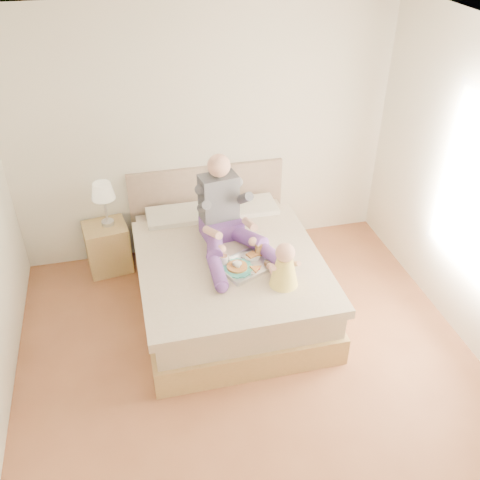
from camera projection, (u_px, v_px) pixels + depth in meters
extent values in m
cube|color=brown|center=(254.00, 377.00, 4.59)|extent=(4.00, 4.20, 0.01)
cube|color=white|center=(260.00, 57.00, 3.07)|extent=(4.00, 4.20, 0.02)
cube|color=white|center=(204.00, 135.00, 5.52)|extent=(4.00, 0.02, 2.70)
cube|color=#9D7F49|center=(228.00, 291.00, 5.33)|extent=(1.68, 2.13, 0.28)
cube|color=#C4B091|center=(228.00, 270.00, 5.18)|extent=(1.60, 2.05, 0.24)
cube|color=#C4B091|center=(231.00, 266.00, 4.97)|extent=(1.70, 1.80, 0.09)
cube|color=white|center=(177.00, 219.00, 5.60)|extent=(0.62, 0.40, 0.14)
cube|color=white|center=(247.00, 210.00, 5.75)|extent=(0.62, 0.40, 0.14)
cube|color=gray|center=(207.00, 206.00, 5.99)|extent=(1.70, 0.08, 1.00)
cube|color=#9D7F49|center=(108.00, 247.00, 5.74)|extent=(0.49, 0.45, 0.54)
cylinder|color=silver|center=(108.00, 223.00, 5.60)|extent=(0.13, 0.13, 0.04)
cylinder|color=silver|center=(106.00, 210.00, 5.51)|extent=(0.03, 0.03, 0.27)
cone|color=beige|center=(103.00, 191.00, 5.39)|extent=(0.24, 0.24, 0.17)
cube|color=#56327D|center=(221.00, 227.00, 5.27)|extent=(0.42, 0.35, 0.18)
cube|color=#3C3D45|center=(219.00, 198.00, 5.14)|extent=(0.38, 0.27, 0.47)
sphere|color=#E8AB91|center=(219.00, 166.00, 4.92)|extent=(0.22, 0.22, 0.22)
cylinder|color=#56327D|center=(215.00, 244.00, 5.04)|extent=(0.24, 0.53, 0.22)
cylinder|color=#56327D|center=(217.00, 271.00, 4.73)|extent=(0.13, 0.46, 0.12)
sphere|color=#56327D|center=(222.00, 287.00, 4.55)|extent=(0.11, 0.11, 0.11)
cylinder|color=#3C3D45|center=(204.00, 207.00, 4.96)|extent=(0.10, 0.30, 0.24)
cylinder|color=#E8AB91|center=(212.00, 233.00, 4.92)|extent=(0.15, 0.31, 0.16)
sphere|color=#E8AB91|center=(221.00, 249.00, 4.87)|extent=(0.09, 0.09, 0.09)
cylinder|color=#56327D|center=(246.00, 237.00, 5.14)|extent=(0.38, 0.52, 0.22)
cylinder|color=#56327D|center=(273.00, 257.00, 4.90)|extent=(0.26, 0.47, 0.12)
sphere|color=#56327D|center=(288.00, 270.00, 4.76)|extent=(0.11, 0.11, 0.11)
cylinder|color=#3C3D45|center=(243.00, 199.00, 5.09)|extent=(0.16, 0.31, 0.24)
cylinder|color=#E8AB91|center=(250.00, 224.00, 5.04)|extent=(0.09, 0.31, 0.16)
sphere|color=#E8AB91|center=(253.00, 242.00, 4.97)|extent=(0.09, 0.09, 0.09)
cube|color=silver|center=(246.00, 266.00, 4.88)|extent=(0.59, 0.53, 0.01)
cylinder|color=teal|center=(237.00, 268.00, 4.83)|extent=(0.28, 0.28, 0.02)
cylinder|color=#C38141|center=(237.00, 267.00, 4.82)|extent=(0.19, 0.19, 0.02)
cylinder|color=silver|center=(223.00, 260.00, 4.87)|extent=(0.08, 0.08, 0.10)
torus|color=silver|center=(228.00, 258.00, 4.89)|extent=(0.04, 0.06, 0.06)
cylinder|color=#966449|center=(223.00, 256.00, 4.84)|extent=(0.07, 0.07, 0.01)
cylinder|color=silver|center=(252.00, 256.00, 4.99)|extent=(0.16, 0.16, 0.01)
cube|color=#C38141|center=(252.00, 255.00, 4.98)|extent=(0.11, 0.11, 0.02)
cylinder|color=silver|center=(256.00, 270.00, 4.81)|extent=(0.16, 0.16, 0.01)
ellipsoid|color=#B21513|center=(258.00, 269.00, 4.80)|extent=(0.04, 0.03, 0.01)
cylinder|color=white|center=(259.00, 249.00, 4.98)|extent=(0.07, 0.07, 0.12)
cylinder|color=#C0751F|center=(259.00, 250.00, 4.98)|extent=(0.07, 0.07, 0.12)
cylinder|color=white|center=(268.00, 263.00, 4.87)|extent=(0.07, 0.07, 0.04)
cylinder|color=#432109|center=(268.00, 263.00, 4.87)|extent=(0.06, 0.06, 0.03)
cone|color=#FFE450|center=(284.00, 271.00, 4.60)|extent=(0.25, 0.25, 0.27)
sphere|color=#E8AB91|center=(285.00, 253.00, 4.49)|extent=(0.17, 0.17, 0.17)
cylinder|color=#E8AB91|center=(274.00, 272.00, 4.74)|extent=(0.07, 0.19, 0.07)
sphere|color=#E8AB91|center=(269.00, 266.00, 4.81)|extent=(0.05, 0.05, 0.05)
cylinder|color=#E8AB91|center=(273.00, 268.00, 4.55)|extent=(0.07, 0.14, 0.12)
cylinder|color=#E8AB91|center=(283.00, 270.00, 4.76)|extent=(0.10, 0.20, 0.07)
sphere|color=#E8AB91|center=(280.00, 264.00, 4.84)|extent=(0.05, 0.05, 0.05)
cylinder|color=#E8AB91|center=(295.00, 264.00, 4.60)|extent=(0.09, 0.15, 0.12)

